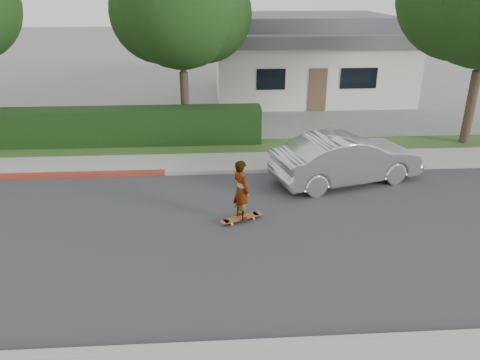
% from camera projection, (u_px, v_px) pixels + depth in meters
% --- Properties ---
extents(ground, '(120.00, 120.00, 0.00)m').
position_uv_depth(ground, '(112.00, 238.00, 11.77)').
color(ground, slate).
rests_on(ground, ground).
extents(road, '(60.00, 8.00, 0.01)m').
position_uv_depth(road, '(112.00, 238.00, 11.77)').
color(road, '#2D2D30').
rests_on(road, ground).
extents(curb_near, '(60.00, 0.20, 0.15)m').
position_uv_depth(curb_near, '(67.00, 355.00, 7.97)').
color(curb_near, '#9E9E99').
rests_on(curb_near, ground).
extents(curb_far, '(60.00, 0.20, 0.15)m').
position_uv_depth(curb_far, '(135.00, 173.00, 15.50)').
color(curb_far, '#9E9E99').
rests_on(curb_far, ground).
extents(sidewalk_far, '(60.00, 1.60, 0.12)m').
position_uv_depth(sidewalk_far, '(139.00, 164.00, 16.33)').
color(sidewalk_far, gray).
rests_on(sidewalk_far, ground).
extents(planting_strip, '(60.00, 1.60, 0.10)m').
position_uv_depth(planting_strip, '(144.00, 149.00, 17.81)').
color(planting_strip, '#2D4C1E').
rests_on(planting_strip, ground).
extents(hedge, '(15.00, 1.00, 1.50)m').
position_uv_depth(hedge, '(66.00, 128.00, 17.90)').
color(hedge, black).
rests_on(hedge, ground).
extents(tree_center, '(5.66, 4.84, 7.44)m').
position_uv_depth(tree_center, '(181.00, 10.00, 18.36)').
color(tree_center, '#33261C').
rests_on(tree_center, ground).
extents(house, '(10.60, 8.60, 4.30)m').
position_uv_depth(house, '(307.00, 56.00, 26.10)').
color(house, beige).
rests_on(house, ground).
extents(skateboard, '(1.23, 0.75, 0.12)m').
position_uv_depth(skateboard, '(241.00, 218.00, 12.52)').
color(skateboard, orange).
rests_on(skateboard, ground).
extents(skateboarder, '(0.63, 0.71, 1.62)m').
position_uv_depth(skateboarder, '(241.00, 190.00, 12.20)').
color(skateboarder, white).
rests_on(skateboarder, skateboard).
extents(car_silver, '(5.03, 2.92, 1.57)m').
position_uv_depth(car_silver, '(346.00, 159.00, 14.77)').
color(car_silver, '#B1B5B9').
rests_on(car_silver, ground).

